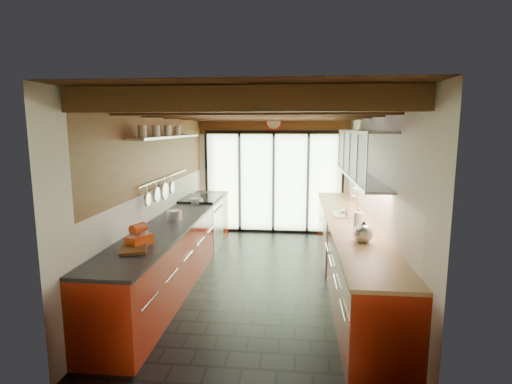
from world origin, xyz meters
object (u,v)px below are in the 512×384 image
Objects in this scene: kettle at (363,232)px; bowl at (346,212)px; stand_mixer at (140,237)px; soap_bottle at (349,211)px; paper_towel at (358,223)px.

bowl is (0.00, 1.60, -0.09)m from kettle.
stand_mixer is 1.17× the size of kettle.
bowl is at bearing 38.22° from stand_mixer.
paper_towel is at bearing -90.00° from soap_bottle.
stand_mixer is at bearing -141.78° from bowl.
soap_bottle reaches higher than bowl.
paper_towel reaches higher than stand_mixer.
kettle is 0.89× the size of paper_towel.
soap_bottle is at bearing 33.37° from stand_mixer.
paper_towel reaches higher than kettle.
soap_bottle is at bearing 90.00° from kettle.
kettle is at bearing -90.00° from bowl.
soap_bottle is 1.08× the size of bowl.
kettle reaches higher than bowl.
stand_mixer is 1.04× the size of paper_towel.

